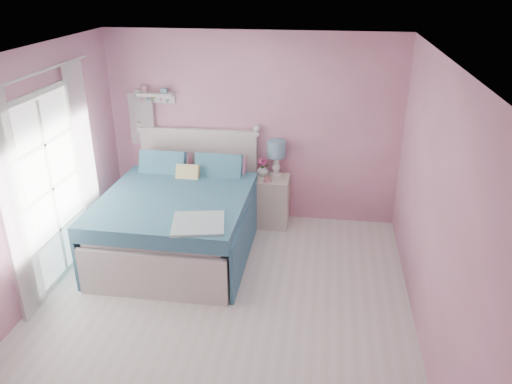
% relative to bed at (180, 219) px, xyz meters
% --- Properties ---
extents(floor, '(4.50, 4.50, 0.00)m').
position_rel_bed_xyz_m(floor, '(0.76, -1.14, -0.42)').
color(floor, silver).
rests_on(floor, ground).
extents(room_shell, '(4.50, 4.50, 4.50)m').
position_rel_bed_xyz_m(room_shell, '(0.76, -1.14, 1.16)').
color(room_shell, '#BE7891').
rests_on(room_shell, floor).
extents(bed, '(1.76, 2.22, 1.28)m').
position_rel_bed_xyz_m(bed, '(0.00, 0.00, 0.00)').
color(bed, silver).
rests_on(bed, floor).
extents(nightstand, '(0.48, 0.47, 0.69)m').
position_rel_bed_xyz_m(nightstand, '(1.06, 0.85, -0.07)').
color(nightstand, beige).
rests_on(nightstand, floor).
extents(table_lamp, '(0.25, 0.25, 0.50)m').
position_rel_bed_xyz_m(table_lamp, '(1.11, 0.97, 0.62)').
color(table_lamp, white).
rests_on(table_lamp, nightstand).
extents(vase, '(0.19, 0.19, 0.17)m').
position_rel_bed_xyz_m(vase, '(0.93, 0.91, 0.36)').
color(vase, silver).
rests_on(vase, nightstand).
extents(teacup, '(0.10, 0.10, 0.07)m').
position_rel_bed_xyz_m(teacup, '(1.02, 0.72, 0.31)').
color(teacup, tan).
rests_on(teacup, nightstand).
extents(roses, '(0.14, 0.11, 0.12)m').
position_rel_bed_xyz_m(roses, '(0.93, 0.91, 0.48)').
color(roses, '#C7447D').
rests_on(roses, vase).
extents(wall_shelf, '(0.50, 0.15, 0.25)m').
position_rel_bed_xyz_m(wall_shelf, '(-0.55, 1.05, 1.31)').
color(wall_shelf, silver).
rests_on(wall_shelf, room_shell).
extents(hanging_dress, '(0.34, 0.03, 0.72)m').
position_rel_bed_xyz_m(hanging_dress, '(-0.79, 1.04, 0.98)').
color(hanging_dress, white).
rests_on(hanging_dress, room_shell).
extents(french_door, '(0.04, 1.32, 2.16)m').
position_rel_bed_xyz_m(french_door, '(-1.21, -0.74, 0.65)').
color(french_door, silver).
rests_on(french_door, floor).
extents(curtain_near, '(0.04, 0.40, 2.32)m').
position_rel_bed_xyz_m(curtain_near, '(-1.16, -1.49, 0.76)').
color(curtain_near, white).
rests_on(curtain_near, floor).
extents(curtain_far, '(0.04, 0.40, 2.32)m').
position_rel_bed_xyz_m(curtain_far, '(-1.16, 0.00, 0.76)').
color(curtain_far, white).
rests_on(curtain_far, floor).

